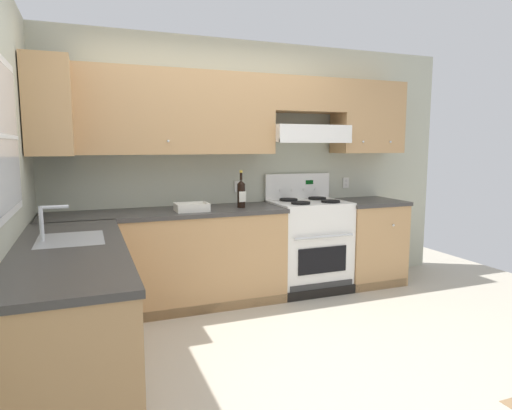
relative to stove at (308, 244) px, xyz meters
The scene contains 8 objects.
ground_plane 1.67m from the stove, 128.65° to the right, with size 7.04×7.04×0.00m, color #B2AA99.
wall_back 1.20m from the stove, 155.64° to the left, with size 4.68×0.57×2.55m.
wall_left 2.92m from the stove, 158.41° to the right, with size 0.47×4.00×2.55m.
counter_back_run 0.94m from the stove, behind, with size 3.60×0.65×0.91m.
counter_left_run 2.57m from the stove, 150.82° to the right, with size 0.63×1.91×1.13m.
stove is the anchor object (origin of this frame).
wine_bottle 0.95m from the stove, behind, with size 0.08×0.08×0.36m.
bowl 1.34m from the stove, behind, with size 0.29×0.22×0.07m.
Camera 1 is at (-1.13, -2.75, 1.50)m, focal length 30.96 mm.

